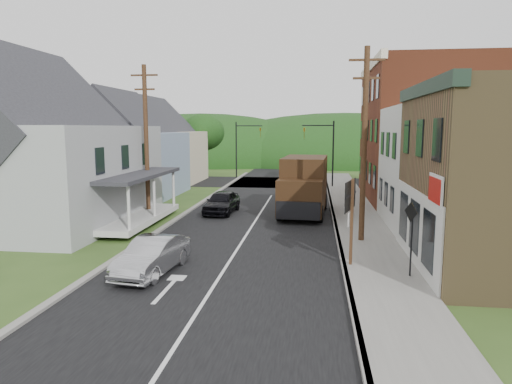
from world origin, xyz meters
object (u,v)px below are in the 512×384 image
(delivery_van, at_px, (304,186))
(route_sign_cluster, at_px, (351,209))
(silver_sedan, at_px, (152,256))
(warning_sign, at_px, (411,229))
(dark_sedan, at_px, (222,202))

(delivery_van, relative_size, route_sign_cluster, 1.97)
(silver_sedan, relative_size, route_sign_cluster, 1.22)
(route_sign_cluster, relative_size, warning_sign, 1.24)
(delivery_van, bearing_deg, silver_sedan, -109.05)
(silver_sedan, bearing_deg, delivery_van, 73.88)
(silver_sedan, height_order, route_sign_cluster, route_sign_cluster)
(delivery_van, bearing_deg, dark_sedan, -173.62)
(dark_sedan, distance_m, warning_sign, 14.92)
(dark_sedan, bearing_deg, delivery_van, 6.01)
(warning_sign, bearing_deg, dark_sedan, 105.57)
(delivery_van, height_order, route_sign_cluster, delivery_van)
(silver_sedan, distance_m, delivery_van, 13.54)
(dark_sedan, height_order, warning_sign, warning_sign)
(route_sign_cluster, height_order, warning_sign, route_sign_cluster)
(silver_sedan, bearing_deg, dark_sedan, 96.29)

